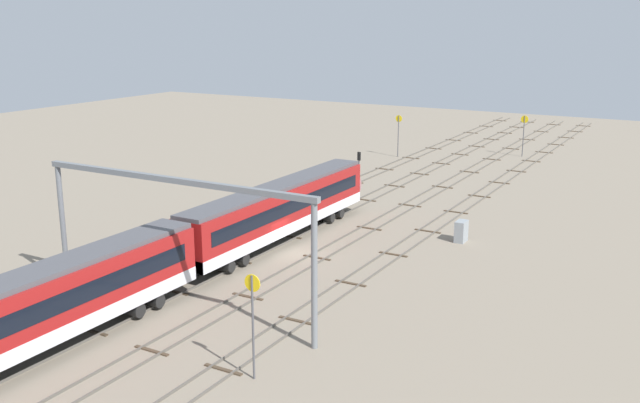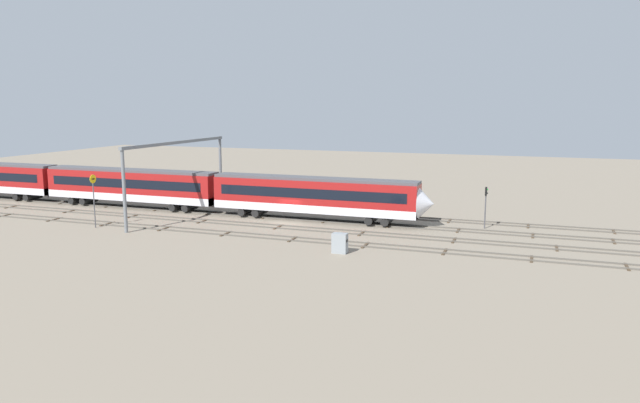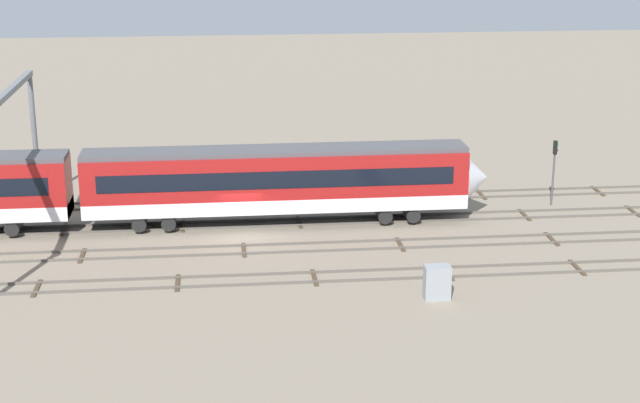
# 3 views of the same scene
# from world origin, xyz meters

# --- Properties ---
(ground_plane) EXTENTS (193.47, 193.47, 0.00)m
(ground_plane) POSITION_xyz_m (0.00, 0.00, 0.00)
(ground_plane) COLOR gray
(track_near_foreground) EXTENTS (177.47, 2.40, 0.16)m
(track_near_foreground) POSITION_xyz_m (0.00, -7.31, 0.07)
(track_near_foreground) COLOR #59544C
(track_near_foreground) RESTS_ON ground
(track_second_near) EXTENTS (177.47, 2.40, 0.16)m
(track_second_near) POSITION_xyz_m (-0.00, -2.44, 0.07)
(track_second_near) COLOR #59544C
(track_second_near) RESTS_ON ground
(track_with_train) EXTENTS (177.47, 2.40, 0.16)m
(track_with_train) POSITION_xyz_m (0.00, 2.44, 0.07)
(track_with_train) COLOR #59544C
(track_with_train) RESTS_ON ground
(track_second_far) EXTENTS (177.47, 2.40, 0.16)m
(track_second_far) POSITION_xyz_m (0.00, 7.31, 0.07)
(track_second_far) COLOR #59544C
(track_second_far) RESTS_ON ground
(overhead_gantry) EXTENTS (0.40, 20.63, 8.87)m
(overhead_gantry) POSITION_xyz_m (-13.75, -0.17, 6.77)
(overhead_gantry) COLOR slate
(overhead_gantry) RESTS_ON ground
(signal_light_trackside_approach) EXTENTS (0.31, 0.32, 4.48)m
(signal_light_trackside_approach) POSITION_xyz_m (21.00, 4.48, 2.93)
(signal_light_trackside_approach) COLOR #4C4C51
(signal_light_trackside_approach) RESTS_ON ground
(relay_cabinet) EXTENTS (1.35, 0.81, 1.81)m
(relay_cabinet) POSITION_xyz_m (9.69, -10.80, 0.90)
(relay_cabinet) COLOR gray
(relay_cabinet) RESTS_ON ground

